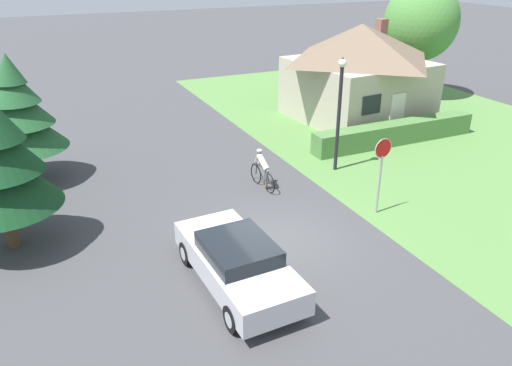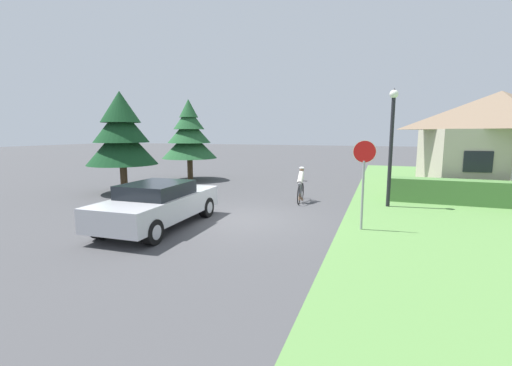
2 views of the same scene
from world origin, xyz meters
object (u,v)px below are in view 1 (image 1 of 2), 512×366
Objects in this scene: cottage_house at (359,71)px; conifer_tall_far at (17,113)px; cyclist at (263,170)px; deciduous_tree_right at (421,22)px; stop_sign at (382,162)px; street_lamp at (340,103)px; sedan_left_lane at (237,262)px.

cottage_house is 16.40m from conifer_tall_far.
cottage_house is 4.05× the size of cyclist.
conifer_tall_far is at bearing -170.24° from deciduous_tree_right.
stop_sign is 0.59× the size of street_lamp.
deciduous_tree_right reaches higher than stop_sign.
conifer_tall_far is (-4.71, 9.67, 2.00)m from sedan_left_lane.
sedan_left_lane is at bearing -140.96° from cottage_house.
cottage_house is at bearing -48.19° from sedan_left_lane.
sedan_left_lane is 10.94m from conifer_tall_far.
conifer_tall_far is at bearing -179.52° from cottage_house.
conifer_tall_far is (-10.60, 7.86, 0.85)m from stop_sign.
cottage_house reaches higher than stop_sign.
cottage_house is 7.51m from street_lamp.
street_lamp reaches higher than sedan_left_lane.
sedan_left_lane is (-11.62, -11.22, -1.82)m from cottage_house.
street_lamp is (6.68, 5.58, 2.08)m from sedan_left_lane.
stop_sign is at bearing -36.57° from conifer_tall_far.
cyclist is (3.24, 5.27, -0.01)m from sedan_left_lane.
conifer_tall_far is at bearing 160.24° from street_lamp.
sedan_left_lane is at bearing 143.58° from cyclist.
conifer_tall_far is (-16.33, -1.56, 0.18)m from cottage_house.
sedan_left_lane is at bearing -140.14° from street_lamp.
stop_sign is at bearing -147.41° from cyclist.
cyclist is at bearing -55.24° from stop_sign.
cyclist is at bearing -28.95° from conifer_tall_far.
cottage_house is at bearing -123.96° from stop_sign.
street_lamp is at bearing -52.34° from sedan_left_lane.
cyclist is at bearing -149.95° from deciduous_tree_right.
cottage_house is 10.44m from cyclist.
street_lamp is at bearing -89.68° from cyclist.
cottage_house is 1.56× the size of street_lamp.
conifer_tall_far is 22.53m from deciduous_tree_right.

